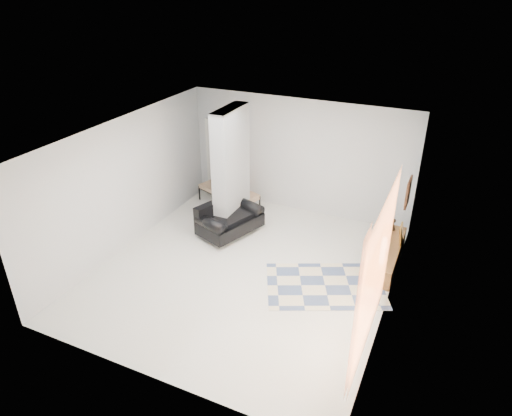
% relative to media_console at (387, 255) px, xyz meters
% --- Properties ---
extents(floor, '(6.00, 6.00, 0.00)m').
position_rel_media_console_xyz_m(floor, '(-2.52, -1.47, -0.20)').
color(floor, white).
rests_on(floor, ground).
extents(ceiling, '(6.00, 6.00, 0.00)m').
position_rel_media_console_xyz_m(ceiling, '(-2.52, -1.47, 2.60)').
color(ceiling, white).
rests_on(ceiling, wall_back).
extents(wall_back, '(6.00, 0.00, 6.00)m').
position_rel_media_console_xyz_m(wall_back, '(-2.52, 1.53, 1.20)').
color(wall_back, silver).
rests_on(wall_back, ground).
extents(wall_front, '(6.00, 0.00, 6.00)m').
position_rel_media_console_xyz_m(wall_front, '(-2.52, -4.47, 1.20)').
color(wall_front, silver).
rests_on(wall_front, ground).
extents(wall_left, '(0.00, 6.00, 6.00)m').
position_rel_media_console_xyz_m(wall_left, '(-5.27, -1.47, 1.20)').
color(wall_left, silver).
rests_on(wall_left, ground).
extents(wall_right, '(0.00, 6.00, 6.00)m').
position_rel_media_console_xyz_m(wall_right, '(0.23, -1.47, 1.20)').
color(wall_right, silver).
rests_on(wall_right, ground).
extents(partition_column, '(0.35, 1.20, 2.80)m').
position_rel_media_console_xyz_m(partition_column, '(-3.62, 0.13, 1.20)').
color(partition_column, '#9FA2A5').
rests_on(partition_column, floor).
extents(hallway_door, '(0.85, 0.06, 2.04)m').
position_rel_media_console_xyz_m(hallway_door, '(-4.62, 1.49, 0.82)').
color(hallway_door, white).
rests_on(hallway_door, floor).
extents(curtain, '(0.00, 2.55, 2.55)m').
position_rel_media_console_xyz_m(curtain, '(0.15, -2.62, 1.25)').
color(curtain, orange).
rests_on(curtain, wall_right).
extents(wall_art, '(0.04, 0.45, 0.55)m').
position_rel_media_console_xyz_m(wall_art, '(0.20, -0.00, 1.45)').
color(wall_art, '#3C1F10').
rests_on(wall_art, wall_right).
extents(media_console, '(0.45, 1.90, 0.80)m').
position_rel_media_console_xyz_m(media_console, '(0.00, 0.00, 0.00)').
color(media_console, brown).
rests_on(media_console, floor).
extents(loveseat, '(1.26, 1.63, 0.76)m').
position_rel_media_console_xyz_m(loveseat, '(-3.53, -0.25, 0.16)').
color(loveseat, silver).
rests_on(loveseat, floor).
extents(daybed, '(1.73, 1.17, 0.77)m').
position_rel_media_console_xyz_m(daybed, '(-4.18, 1.02, 0.22)').
color(daybed, black).
rests_on(daybed, floor).
extents(area_rug, '(2.61, 2.25, 0.01)m').
position_rel_media_console_xyz_m(area_rug, '(-0.92, -1.27, -0.20)').
color(area_rug, beige).
rests_on(area_rug, floor).
extents(cylinder_lamp, '(0.10, 0.10, 0.55)m').
position_rel_media_console_xyz_m(cylinder_lamp, '(-0.02, -0.66, 0.47)').
color(cylinder_lamp, white).
rests_on(cylinder_lamp, media_console).
extents(bronze_figurine, '(0.14, 0.14, 0.25)m').
position_rel_media_console_xyz_m(bronze_figurine, '(-0.05, 0.73, 0.32)').
color(bronze_figurine, black).
rests_on(bronze_figurine, media_console).
extents(vase, '(0.20, 0.20, 0.19)m').
position_rel_media_console_xyz_m(vase, '(-0.05, -0.20, 0.29)').
color(vase, silver).
rests_on(vase, media_console).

